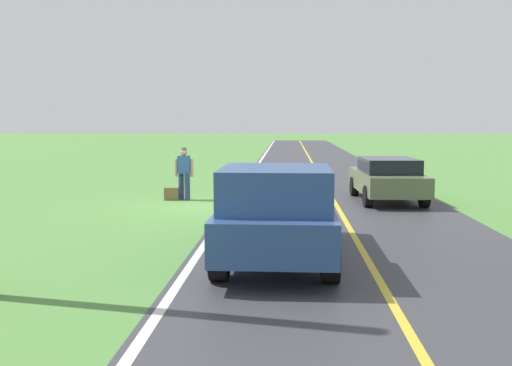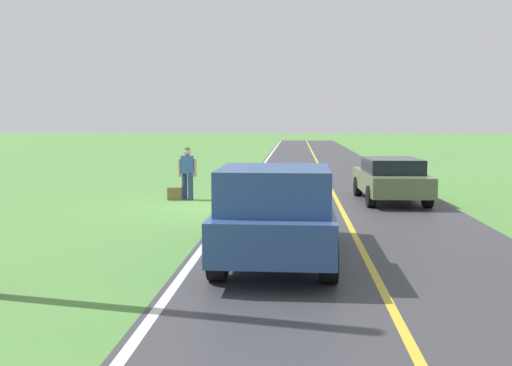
# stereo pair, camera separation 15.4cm
# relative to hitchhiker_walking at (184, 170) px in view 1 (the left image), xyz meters

# --- Properties ---
(ground_plane) EXTENTS (200.00, 200.00, 0.00)m
(ground_plane) POSITION_rel_hitchhiker_walking_xyz_m (-0.81, 1.68, -0.98)
(ground_plane) COLOR #568E42
(road_surface) EXTENTS (6.87, 120.00, 0.00)m
(road_surface) POSITION_rel_hitchhiker_walking_xyz_m (-4.91, 1.68, -0.98)
(road_surface) COLOR #3D3D42
(road_surface) RESTS_ON ground
(lane_edge_line) EXTENTS (0.16, 117.60, 0.00)m
(lane_edge_line) POSITION_rel_hitchhiker_walking_xyz_m (-1.65, 1.68, -0.98)
(lane_edge_line) COLOR silver
(lane_edge_line) RESTS_ON ground
(lane_centre_line) EXTENTS (0.14, 117.60, 0.00)m
(lane_centre_line) POSITION_rel_hitchhiker_walking_xyz_m (-4.91, 1.68, -0.98)
(lane_centre_line) COLOR gold
(lane_centre_line) RESTS_ON ground
(hitchhiker_walking) EXTENTS (0.62, 0.51, 1.75)m
(hitchhiker_walking) POSITION_rel_hitchhiker_walking_xyz_m (0.00, 0.00, 0.00)
(hitchhiker_walking) COLOR navy
(hitchhiker_walking) RESTS_ON ground
(suitcase_carried) EXTENTS (0.47, 0.24, 0.41)m
(suitcase_carried) POSITION_rel_hitchhiker_walking_xyz_m (0.41, 0.11, -0.77)
(suitcase_carried) COLOR brown
(suitcase_carried) RESTS_ON ground
(pickup_truck_passing) EXTENTS (2.15, 5.42, 1.82)m
(pickup_truck_passing) POSITION_rel_hitchhiker_walking_xyz_m (-3.21, 8.44, -0.01)
(pickup_truck_passing) COLOR #2D4C84
(pickup_truck_passing) RESTS_ON ground
(sedan_near_oncoming) EXTENTS (2.06, 4.47, 1.41)m
(sedan_near_oncoming) POSITION_rel_hitchhiker_walking_xyz_m (-6.62, -0.00, -0.23)
(sedan_near_oncoming) COLOR #66754C
(sedan_near_oncoming) RESTS_ON ground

